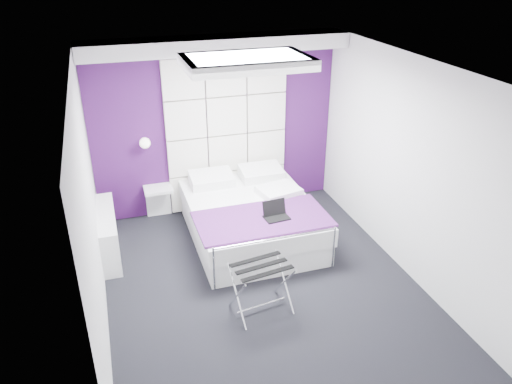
{
  "coord_description": "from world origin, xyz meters",
  "views": [
    {
      "loc": [
        -1.55,
        -4.59,
        3.67
      ],
      "look_at": [
        0.03,
        0.35,
        1.09
      ],
      "focal_mm": 35.0,
      "sensor_mm": 36.0,
      "label": 1
    }
  ],
  "objects_px": {
    "radiator": "(108,233)",
    "luggage_rack": "(261,288)",
    "wall_lamp": "(145,142)",
    "bed": "(251,218)",
    "nightstand": "(158,189)",
    "laptop": "(276,213)"
  },
  "relations": [
    {
      "from": "radiator",
      "to": "bed",
      "type": "bearing_deg",
      "value": -5.28
    },
    {
      "from": "radiator",
      "to": "bed",
      "type": "distance_m",
      "value": 1.89
    },
    {
      "from": "radiator",
      "to": "laptop",
      "type": "xyz_separation_m",
      "value": [
        2.05,
        -0.7,
        0.33
      ]
    },
    {
      "from": "radiator",
      "to": "bed",
      "type": "relative_size",
      "value": 0.59
    },
    {
      "from": "nightstand",
      "to": "laptop",
      "type": "distance_m",
      "value": 1.93
    },
    {
      "from": "radiator",
      "to": "nightstand",
      "type": "height_order",
      "value": "radiator"
    },
    {
      "from": "radiator",
      "to": "nightstand",
      "type": "bearing_deg",
      "value": 43.55
    },
    {
      "from": "radiator",
      "to": "luggage_rack",
      "type": "distance_m",
      "value": 2.29
    },
    {
      "from": "wall_lamp",
      "to": "bed",
      "type": "distance_m",
      "value": 1.81
    },
    {
      "from": "wall_lamp",
      "to": "luggage_rack",
      "type": "xyz_separation_m",
      "value": [
        0.9,
        -2.46,
        -0.92
      ]
    },
    {
      "from": "bed",
      "to": "nightstand",
      "type": "relative_size",
      "value": 5.04
    },
    {
      "from": "bed",
      "to": "nightstand",
      "type": "distance_m",
      "value": 1.45
    },
    {
      "from": "wall_lamp",
      "to": "laptop",
      "type": "height_order",
      "value": "wall_lamp"
    },
    {
      "from": "wall_lamp",
      "to": "laptop",
      "type": "relative_size",
      "value": 0.49
    },
    {
      "from": "bed",
      "to": "luggage_rack",
      "type": "xyz_separation_m",
      "value": [
        -0.35,
        -1.52,
        -0.0
      ]
    },
    {
      "from": "nightstand",
      "to": "luggage_rack",
      "type": "bearing_deg",
      "value": -72.13
    },
    {
      "from": "bed",
      "to": "luggage_rack",
      "type": "distance_m",
      "value": 1.56
    },
    {
      "from": "wall_lamp",
      "to": "radiator",
      "type": "height_order",
      "value": "wall_lamp"
    },
    {
      "from": "bed",
      "to": "laptop",
      "type": "xyz_separation_m",
      "value": [
        0.17,
        -0.53,
        0.32
      ]
    },
    {
      "from": "bed",
      "to": "luggage_rack",
      "type": "relative_size",
      "value": 3.37
    },
    {
      "from": "nightstand",
      "to": "luggage_rack",
      "type": "xyz_separation_m",
      "value": [
        0.78,
        -2.42,
        -0.2
      ]
    },
    {
      "from": "wall_lamp",
      "to": "radiator",
      "type": "distance_m",
      "value": 1.35
    }
  ]
}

